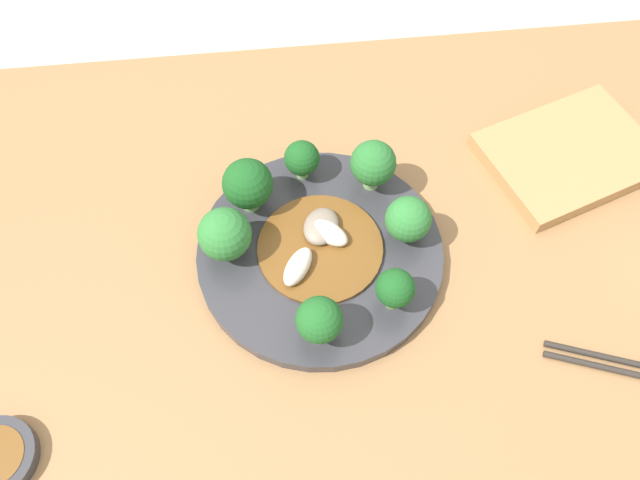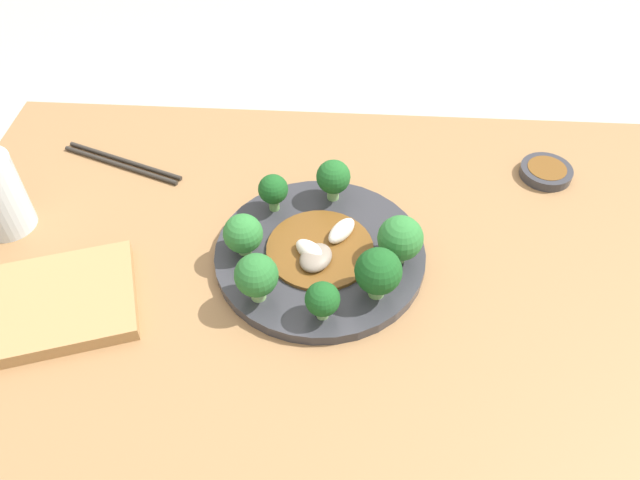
{
  "view_description": "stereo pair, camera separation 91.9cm",
  "coord_description": "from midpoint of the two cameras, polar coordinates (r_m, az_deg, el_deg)",
  "views": [
    {
      "loc": [
        0.01,
        0.37,
        1.39
      ],
      "look_at": [
        -0.03,
        0.01,
        0.8
      ],
      "focal_mm": 35.0,
      "sensor_mm": 36.0,
      "label": 1
    },
    {
      "loc": [
        0.01,
        -0.55,
        1.39
      ],
      "look_at": [
        -0.03,
        0.01,
        0.8
      ],
      "focal_mm": 35.0,
      "sensor_mm": 36.0,
      "label": 2
    }
  ],
  "objects": [
    {
      "name": "table",
      "position": [
        1.02,
        -0.29,
        -38.03
      ],
      "size": [
        1.14,
        0.69,
        0.76
      ],
      "color": "olive",
      "rests_on": "ground_plane"
    },
    {
      "name": "plate",
      "position": [
        0.63,
        -3.38,
        -33.83
      ],
      "size": [
        0.28,
        0.28,
        0.02
      ],
      "color": "#333338",
      "rests_on": "table"
    },
    {
      "name": "broccoli_southwest",
      "position": [
        0.59,
        -13.91,
        -40.03
      ],
      "size": [
        0.05,
        0.05,
        0.07
      ],
      "color": "#89B76B",
      "rests_on": "plate"
    },
    {
      "name": "broccoli_northwest",
      "position": [
        0.62,
        -9.93,
        -25.32
      ],
      "size": [
        0.04,
        0.04,
        0.06
      ],
      "color": "#70A356",
      "rests_on": "plate"
    },
    {
      "name": "broccoli_south",
      "position": [
        0.58,
        -3.81,
        -43.68
      ],
      "size": [
        0.04,
        0.04,
        0.05
      ],
      "color": "#89B76B",
      "rests_on": "plate"
    },
    {
      "name": "broccoli_north",
      "position": [
        0.61,
        -1.24,
        -23.54
      ],
      "size": [
        0.05,
        0.05,
        0.06
      ],
      "color": "#89B76B",
      "rests_on": "plate"
    },
    {
      "name": "broccoli_southeast",
      "position": [
        0.58,
        5.15,
        -40.23
      ],
      "size": [
        0.06,
        0.06,
        0.07
      ],
      "color": "#7AAD5B",
      "rests_on": "plate"
    },
    {
      "name": "broccoli_west",
      "position": [
        0.61,
        -14.77,
        -32.16
      ],
      "size": [
        0.05,
        0.05,
        0.06
      ],
      "color": "#7AAD5B",
      "rests_on": "plate"
    },
    {
      "name": "broccoli_east",
      "position": [
        0.59,
        8.49,
        -34.48
      ],
      "size": [
        0.06,
        0.06,
        0.07
      ],
      "color": "#7AAD5B",
      "rests_on": "plate"
    },
    {
      "name": "stirfry_center",
      "position": [
        0.62,
        -3.36,
        -33.87
      ],
      "size": [
        0.14,
        0.14,
        0.02
      ],
      "color": "brown",
      "rests_on": "plate"
    },
    {
      "name": "chopsticks",
      "position": [
        0.78,
        -27.26,
        -15.82
      ],
      "size": [
        0.2,
        0.09,
        0.01
      ],
      "color": "#2D2823",
      "rests_on": "table"
    },
    {
      "name": "sauce_dish",
      "position": [
        0.75,
        26.26,
        -17.63
      ],
      "size": [
        0.08,
        0.08,
        0.02
      ],
      "color": "#333338",
      "rests_on": "table"
    },
    {
      "name": "cutting_board",
      "position": [
        0.72,
        -38.41,
        -34.91
      ],
      "size": [
        0.24,
        0.21,
        0.02
      ],
      "color": "#AD7F4C",
      "rests_on": "table"
    }
  ]
}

